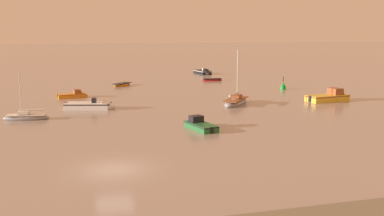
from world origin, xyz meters
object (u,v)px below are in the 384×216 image
at_px(rowboat_moored_0, 212,80).
at_px(channel_buoy, 283,87).
at_px(sailboat_moored_0, 236,102).
at_px(sailboat_moored_1, 26,117).
at_px(motorboat_moored_4, 204,73).
at_px(rowboat_moored_1, 122,85).
at_px(motorboat_moored_1, 333,98).
at_px(motorboat_moored_3, 197,125).
at_px(motorboat_moored_0, 95,107).
at_px(motorboat_moored_2, 76,95).

bearing_deg(rowboat_moored_0, channel_buoy, 116.17).
relative_size(sailboat_moored_0, sailboat_moored_1, 1.38).
height_order(sailboat_moored_1, motorboat_moored_4, sailboat_moored_1).
xyz_separation_m(rowboat_moored_0, rowboat_moored_1, (-17.87, -3.73, 0.01)).
height_order(motorboat_moored_1, sailboat_moored_0, sailboat_moored_0).
relative_size(rowboat_moored_1, motorboat_moored_3, 0.84).
bearing_deg(motorboat_moored_3, motorboat_moored_0, 20.14).
bearing_deg(rowboat_moored_0, sailboat_moored_1, 46.28).
relative_size(sailboat_moored_0, rowboat_moored_1, 1.79).
height_order(motorboat_moored_0, channel_buoy, channel_buoy).
bearing_deg(motorboat_moored_3, rowboat_moored_0, -33.54).
height_order(sailboat_moored_1, motorboat_moored_3, sailboat_moored_1).
bearing_deg(motorboat_moored_4, rowboat_moored_0, -18.94).
xyz_separation_m(sailboat_moored_0, motorboat_moored_2, (-20.11, 11.87, -0.07)).
height_order(sailboat_moored_0, motorboat_moored_3, sailboat_moored_0).
height_order(motorboat_moored_4, channel_buoy, channel_buoy).
distance_m(rowboat_moored_0, sailboat_moored_1, 43.95).
bearing_deg(sailboat_moored_1, channel_buoy, -148.63).
distance_m(motorboat_moored_0, sailboat_moored_0, 17.83).
relative_size(motorboat_moored_1, rowboat_moored_0, 1.74).
bearing_deg(motorboat_moored_4, motorboat_moored_3, -26.09).
distance_m(motorboat_moored_0, motorboat_moored_4, 47.86).
height_order(rowboat_moored_1, motorboat_moored_4, motorboat_moored_4).
bearing_deg(sailboat_moored_0, motorboat_moored_1, -54.09).
height_order(motorboat_moored_0, rowboat_moored_0, motorboat_moored_0).
bearing_deg(motorboat_moored_4, motorboat_moored_2, -52.46).
distance_m(motorboat_moored_1, motorboat_moored_3, 25.54).
relative_size(rowboat_moored_0, motorboat_moored_4, 0.63).
distance_m(sailboat_moored_0, motorboat_moored_3, 15.13).
bearing_deg(motorboat_moored_1, motorboat_moored_3, -160.96).
xyz_separation_m(motorboat_moored_1, motorboat_moored_2, (-34.08, 12.49, -0.13)).
height_order(motorboat_moored_2, sailboat_moored_1, sailboat_moored_1).
distance_m(motorboat_moored_2, sailboat_moored_1, 16.27).
relative_size(sailboat_moored_0, motorboat_moored_2, 1.59).
bearing_deg(rowboat_moored_1, rowboat_moored_0, -36.02).
bearing_deg(motorboat_moored_0, sailboat_moored_1, -133.15).
height_order(motorboat_moored_3, channel_buoy, channel_buoy).
xyz_separation_m(rowboat_moored_0, motorboat_moored_3, (-14.34, -40.09, 0.09)).
height_order(rowboat_moored_0, rowboat_moored_1, rowboat_moored_1).
bearing_deg(rowboat_moored_0, sailboat_moored_0, 79.41).
distance_m(sailboat_moored_0, motorboat_moored_4, 42.14).
bearing_deg(motorboat_moored_4, rowboat_moored_1, -58.21).
xyz_separation_m(sailboat_moored_1, channel_buoy, (38.19, 15.78, 0.23)).
distance_m(rowboat_moored_1, motorboat_moored_4, 26.74).
height_order(motorboat_moored_0, rowboat_moored_1, motorboat_moored_0).
xyz_separation_m(motorboat_moored_0, motorboat_moored_4, (25.90, 40.25, -0.00)).
bearing_deg(motorboat_moored_0, channel_buoy, 34.53).
height_order(motorboat_moored_2, motorboat_moored_3, motorboat_moored_3).
bearing_deg(sailboat_moored_0, motorboat_moored_2, 97.88).
distance_m(sailboat_moored_0, sailboat_moored_1, 25.49).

